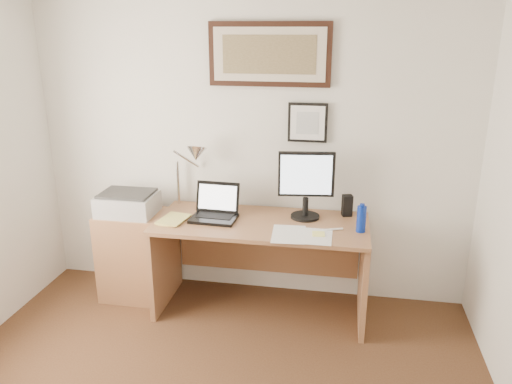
% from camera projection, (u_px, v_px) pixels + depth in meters
% --- Properties ---
extents(wall_back, '(3.50, 0.02, 2.50)m').
position_uv_depth(wall_back, '(250.00, 145.00, 3.96)').
color(wall_back, white).
rests_on(wall_back, ground).
extents(side_cabinet, '(0.50, 0.40, 0.73)m').
position_uv_depth(side_cabinet, '(134.00, 255.00, 4.10)').
color(side_cabinet, brown).
rests_on(side_cabinet, floor).
extents(water_bottle, '(0.07, 0.07, 0.19)m').
position_uv_depth(water_bottle, '(361.00, 219.00, 3.54)').
color(water_bottle, '#0B2595').
rests_on(water_bottle, desk).
extents(bottle_cap, '(0.03, 0.03, 0.02)m').
position_uv_depth(bottle_cap, '(362.00, 205.00, 3.51)').
color(bottle_cap, '#0B2595').
rests_on(bottle_cap, water_bottle).
extents(speaker, '(0.09, 0.08, 0.17)m').
position_uv_depth(speaker, '(347.00, 206.00, 3.85)').
color(speaker, black).
rests_on(speaker, desk).
extents(paper_sheet_a, '(0.26, 0.35, 0.00)m').
position_uv_depth(paper_sheet_a, '(289.00, 234.00, 3.52)').
color(paper_sheet_a, white).
rests_on(paper_sheet_a, desk).
extents(paper_sheet_b, '(0.21, 0.29, 0.00)m').
position_uv_depth(paper_sheet_b, '(317.00, 236.00, 3.48)').
color(paper_sheet_b, white).
rests_on(paper_sheet_b, desk).
extents(sticky_pad, '(0.09, 0.09, 0.01)m').
position_uv_depth(sticky_pad, '(318.00, 234.00, 3.51)').
color(sticky_pad, '#FFFD78').
rests_on(sticky_pad, desk).
extents(marker_pen, '(0.14, 0.06, 0.02)m').
position_uv_depth(marker_pen, '(333.00, 229.00, 3.59)').
color(marker_pen, white).
rests_on(marker_pen, desk).
extents(book, '(0.22, 0.28, 0.02)m').
position_uv_depth(book, '(163.00, 218.00, 3.80)').
color(book, '#CCC060').
rests_on(book, desk).
extents(desk, '(1.60, 0.70, 0.75)m').
position_uv_depth(desk, '(263.00, 246.00, 3.90)').
color(desk, brown).
rests_on(desk, floor).
extents(laptop, '(0.35, 0.31, 0.26)m').
position_uv_depth(laptop, '(215.00, 211.00, 3.81)').
color(laptop, black).
rests_on(laptop, desk).
extents(lcd_monitor, '(0.42, 0.22, 0.52)m').
position_uv_depth(lcd_monitor, '(306.00, 182.00, 3.73)').
color(lcd_monitor, black).
rests_on(lcd_monitor, desk).
extents(printer, '(0.44, 0.34, 0.18)m').
position_uv_depth(printer, '(128.00, 203.00, 3.94)').
color(printer, '#A8A8AA').
rests_on(printer, side_cabinet).
extents(desk_lamp, '(0.29, 0.27, 0.53)m').
position_uv_depth(desk_lamp, '(194.00, 156.00, 3.87)').
color(desk_lamp, silver).
rests_on(desk_lamp, desk).
extents(picture_large, '(0.92, 0.04, 0.47)m').
position_uv_depth(picture_large, '(269.00, 54.00, 3.69)').
color(picture_large, black).
rests_on(picture_large, wall_back).
extents(picture_small, '(0.30, 0.03, 0.30)m').
position_uv_depth(picture_small, '(308.00, 123.00, 3.80)').
color(picture_small, black).
rests_on(picture_small, wall_back).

